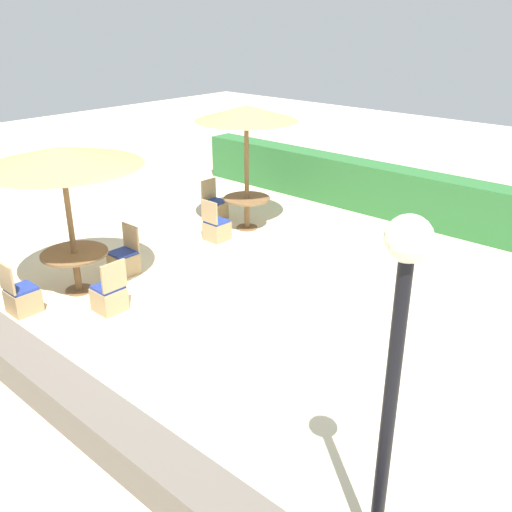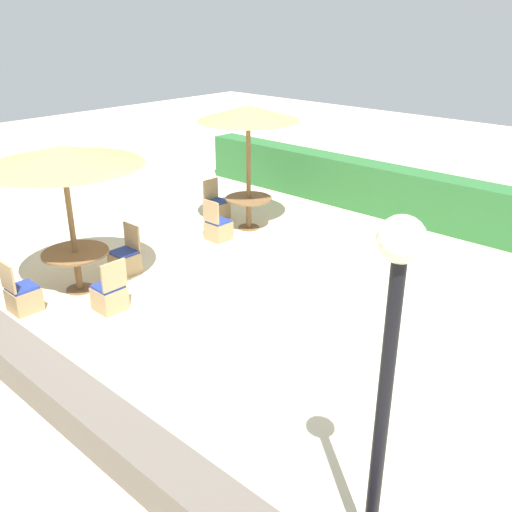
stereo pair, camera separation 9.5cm
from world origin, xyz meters
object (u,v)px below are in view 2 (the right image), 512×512
round_table_front_left (76,259)px  round_table_back_left (249,204)px  parasol_front_left (62,157)px  patio_chair_front_left_east (110,295)px  lamp_post (391,335)px  patio_chair_back_left_west (217,208)px  patio_chair_front_left_south (23,297)px  patio_chair_back_left_south (218,228)px  parasol_back_left (248,114)px  patio_chair_front_left_north (126,260)px

round_table_front_left → round_table_back_left: (0.06, 4.36, -0.03)m
parasol_front_left → patio_chair_front_left_east: size_ratio=2.87×
parasol_front_left → round_table_front_left: bearing=0.0°
lamp_post → round_table_front_left: (-6.77, 1.14, -1.75)m
patio_chair_back_left_west → parasol_front_left: bearing=12.8°
parasol_front_left → patio_chair_back_left_west: bearing=102.8°
patio_chair_front_left_east → patio_chair_front_left_south: size_ratio=1.00×
round_table_back_left → patio_chair_back_left_south: size_ratio=1.13×
parasol_front_left → patio_chair_front_left_east: parasol_front_left is taller
patio_chair_front_left_south → patio_chair_back_left_west: size_ratio=1.00×
round_table_back_left → patio_chair_front_left_south: bearing=-90.6°
parasol_back_left → round_table_back_left: 2.02m
round_table_back_left → patio_chair_front_left_east: bearing=-77.5°
parasol_back_left → patio_chair_back_left_south: parasol_back_left is taller
round_table_back_left → patio_chair_back_left_south: (-0.00, -0.98, -0.31)m
parasol_front_left → patio_chair_back_left_south: (0.06, 3.39, -2.17)m
patio_chair_front_left_east → patio_chair_front_left_south: 1.44m
patio_chair_front_left_south → parasol_back_left: size_ratio=0.33×
patio_chair_back_left_west → patio_chair_front_left_east: bearing=24.7°
parasol_front_left → patio_chair_front_left_north: size_ratio=2.87×
round_table_back_left → patio_chair_front_left_north: bearing=-91.1°
parasol_front_left → patio_chair_back_left_west: (-0.99, 4.34, -2.17)m
patio_chair_back_left_west → patio_chair_back_left_south: same height
parasol_back_left → patio_chair_front_left_south: bearing=-90.6°
lamp_post → patio_chair_front_left_south: (-6.77, 0.10, -2.09)m
patio_chair_front_left_south → patio_chair_back_left_south: same height
patio_chair_front_left_east → round_table_back_left: bearing=12.5°
lamp_post → parasol_back_left: lamp_post is taller
round_table_front_left → round_table_back_left: 4.36m
patio_chair_front_left_south → patio_chair_front_left_east: bearing=44.3°
patio_chair_front_left_north → parasol_back_left: (0.06, 3.35, 2.34)m
parasol_front_left → parasol_back_left: size_ratio=0.96×
patio_chair_back_left_west → patio_chair_back_left_south: bearing=47.5°
patio_chair_front_left_south → round_table_back_left: bearing=89.4°
patio_chair_front_left_north → round_table_back_left: bearing=-91.1°
round_table_back_left → patio_chair_back_left_south: bearing=-90.2°
lamp_post → patio_chair_front_left_south: size_ratio=3.57×
patio_chair_front_left_east → patio_chair_back_left_south: 3.56m
parasol_front_left → patio_chair_back_left_south: parasol_front_left is taller
patio_chair_back_left_west → parasol_back_left: bearing=91.1°
parasol_front_left → patio_chair_front_left_south: (0.00, -1.05, -2.17)m
patio_chair_front_left_north → patio_chair_back_left_south: 2.38m
patio_chair_front_left_south → parasol_front_left: bearing=90.1°
patio_chair_back_left_south → patio_chair_front_left_south: bearing=-90.7°
parasol_back_left → round_table_back_left: size_ratio=2.64×
parasol_front_left → parasol_back_left: 4.37m
lamp_post → patio_chair_front_left_east: bearing=169.1°
round_table_front_left → patio_chair_front_left_east: size_ratio=1.24×
round_table_back_left → patio_chair_back_left_west: (-1.05, -0.02, -0.31)m
round_table_back_left → patio_chair_back_left_west: size_ratio=1.13×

